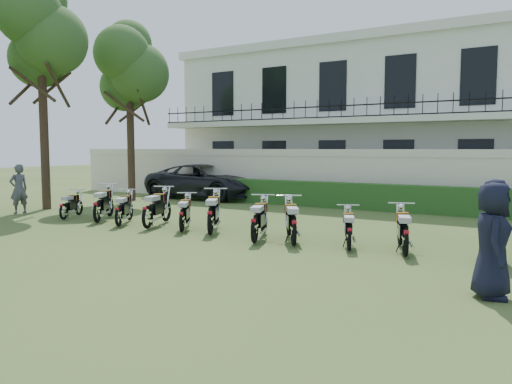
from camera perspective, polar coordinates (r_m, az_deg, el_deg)
ground at (r=13.50m, az=-1.93°, el=-4.94°), size 100.00×100.00×0.00m
perimeter_wall at (r=20.50m, az=10.37°, el=1.69°), size 30.00×0.35×2.30m
hedge at (r=19.46m, az=12.25°, el=-0.50°), size 18.00×0.60×1.00m
building at (r=26.16m, az=15.15°, el=7.86°), size 20.40×9.60×7.40m
tree_west_mid at (r=21.12m, az=-23.36°, el=16.46°), size 3.40×3.20×8.82m
tree_west_near at (r=23.16m, az=-14.23°, el=13.70°), size 3.40×3.20×7.90m
motorcycle_0 at (r=17.28m, az=-21.14°, el=-1.67°), size 0.85×1.54×0.92m
motorcycle_1 at (r=16.20m, az=-17.71°, el=-1.62°), size 1.21×1.83×1.15m
motorcycle_2 at (r=15.23m, az=-15.44°, el=-2.17°), size 1.06×1.67×1.03m
motorcycle_3 at (r=14.64m, az=-12.31°, el=-2.18°), size 0.91×2.01×1.15m
motorcycle_4 at (r=13.86m, az=-8.48°, el=-2.78°), size 1.05×1.63×1.01m
motorcycle_5 at (r=13.28m, az=-5.24°, el=-2.78°), size 1.14×1.91×1.16m
motorcycle_6 at (r=12.12m, az=-0.16°, el=-3.66°), size 0.89×1.92×1.10m
motorcycle_7 at (r=11.82m, az=4.33°, el=-3.88°), size 1.16×1.77×1.11m
motorcycle_8 at (r=11.45m, az=10.62°, el=-4.62°), size 0.80×1.63×0.94m
motorcycle_9 at (r=11.08m, az=16.73°, el=-4.82°), size 0.83×1.84×1.05m
suv at (r=23.34m, az=-5.84°, el=1.21°), size 5.74×2.68×1.59m
inspector at (r=19.71m, az=-25.48°, el=0.31°), size 0.51×0.70×1.77m
officer_0 at (r=8.60m, az=25.40°, el=-5.02°), size 0.73×0.98×1.82m
officer_3 at (r=11.24m, az=25.52°, el=-3.02°), size 0.73×0.95×1.72m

